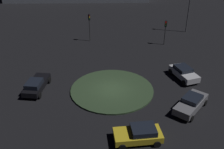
{
  "coord_description": "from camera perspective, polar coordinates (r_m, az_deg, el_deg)",
  "views": [
    {
      "loc": [
        -16.09,
        18.79,
        15.46
      ],
      "look_at": [
        0.0,
        0.0,
        1.99
      ],
      "focal_mm": 41.82,
      "sensor_mm": 36.0,
      "label": 1
    }
  ],
  "objects": [
    {
      "name": "car_grey",
      "position": [
        26.91,
        16.9,
        -6.01
      ],
      "size": [
        2.07,
        4.62,
        1.43
      ],
      "rotation": [
        0.0,
        0.0,
        1.6
      ],
      "color": "slate",
      "rests_on": "ground_plane"
    },
    {
      "name": "car_black",
      "position": [
        29.93,
        -16.25,
        -2.15
      ],
      "size": [
        3.98,
        4.72,
        1.43
      ],
      "rotation": [
        0.0,
        0.0,
        -0.97
      ],
      "color": "black",
      "rests_on": "ground_plane"
    },
    {
      "name": "traffic_light_southeast",
      "position": [
        41.82,
        -4.98,
        11.31
      ],
      "size": [
        0.39,
        0.37,
        4.41
      ],
      "rotation": [
        0.0,
        0.0,
        2.51
      ],
      "color": "#2D2D2D",
      "rests_on": "ground_plane"
    },
    {
      "name": "car_yellow",
      "position": [
        22.4,
        5.96,
        -12.8
      ],
      "size": [
        4.08,
        4.21,
        1.37
      ],
      "rotation": [
        0.0,
        0.0,
        0.83
      ],
      "color": "gold",
      "rests_on": "ground_plane"
    },
    {
      "name": "traffic_light_south",
      "position": [
        41.13,
        11.61,
        9.96
      ],
      "size": [
        0.33,
        0.38,
        3.83
      ],
      "rotation": [
        0.0,
        0.0,
        1.74
      ],
      "color": "#2D2D2D",
      "rests_on": "ground_plane"
    },
    {
      "name": "roundabout_island",
      "position": [
        29.12,
        -0.0,
        -3.3
      ],
      "size": [
        9.23,
        9.23,
        0.17
      ],
      "primitive_type": "cylinder",
      "color": "#2D4228",
      "rests_on": "ground_plane"
    },
    {
      "name": "car_silver",
      "position": [
        32.32,
        15.41,
        0.41
      ],
      "size": [
        4.44,
        3.59,
        1.44
      ],
      "rotation": [
        0.0,
        0.0,
        2.62
      ],
      "color": "silver",
      "rests_on": "ground_plane"
    },
    {
      "name": "ground_plane",
      "position": [
        29.17,
        -0.0,
        -3.44
      ],
      "size": [
        117.37,
        117.37,
        0.0
      ],
      "primitive_type": "plane",
      "color": "black"
    }
  ]
}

